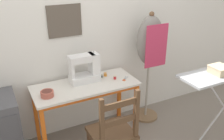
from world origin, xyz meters
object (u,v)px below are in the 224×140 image
thread_spool_near_machine (101,76)px  sewing_machine (86,69)px  thread_spool_mid_table (105,75)px  thread_spool_far_edge (115,78)px  fabric_bowl (47,94)px  wooden_chair (113,134)px  dress_form (150,46)px  storage_box (220,70)px  scissors (125,79)px

thread_spool_near_machine → sewing_machine: bearing=-179.2°
sewing_machine → thread_spool_mid_table: size_ratio=7.74×
sewing_machine → thread_spool_far_edge: (0.30, -0.11, -0.13)m
fabric_bowl → thread_spool_far_edge: bearing=3.2°
sewing_machine → fabric_bowl: 0.51m
sewing_machine → thread_spool_near_machine: 0.22m
thread_spool_far_edge → wooden_chair: bearing=-119.1°
dress_form → storage_box: bearing=-68.8°
thread_spool_far_edge → sewing_machine: bearing=159.9°
scissors → wooden_chair: wooden_chair is taller
thread_spool_near_machine → wooden_chair: (-0.19, -0.65, -0.29)m
thread_spool_far_edge → dress_form: size_ratio=0.03×
fabric_bowl → thread_spool_mid_table: bearing=13.1°
thread_spool_near_machine → thread_spool_far_edge: thread_spool_far_edge is taller
dress_form → storage_box: (0.30, -0.78, -0.07)m
sewing_machine → fabric_bowl: size_ratio=2.63×
wooden_chair → dress_form: size_ratio=0.66×
thread_spool_far_edge → storage_box: bearing=-40.3°
storage_box → scissors: bearing=138.4°
scissors → thread_spool_mid_table: size_ratio=2.43×
dress_form → thread_spool_near_machine: bearing=177.7°
scissors → thread_spool_mid_table: (-0.16, 0.18, 0.02)m
thread_spool_far_edge → wooden_chair: (-0.30, -0.54, -0.29)m
thread_spool_near_machine → scissors: bearing=-38.2°
thread_spool_near_machine → dress_form: 0.69m
sewing_machine → scissors: sewing_machine is taller
fabric_bowl → storage_box: storage_box is taller
fabric_bowl → thread_spool_far_edge: 0.77m
sewing_machine → fabric_bowl: (-0.47, -0.15, -0.12)m
scissors → storage_box: storage_box is taller
thread_spool_far_edge → thread_spool_near_machine: bearing=135.9°
scissors → thread_spool_mid_table: thread_spool_mid_table is taller
sewing_machine → dress_form: dress_form is taller
sewing_machine → thread_spool_near_machine: bearing=0.8°
thread_spool_far_edge → storage_box: 1.09m
storage_box → thread_spool_near_machine: bearing=139.2°
dress_form → sewing_machine: bearing=178.4°
thread_spool_near_machine → thread_spool_mid_table: thread_spool_mid_table is taller
scissors → dress_form: bearing=18.5°
sewing_machine → wooden_chair: size_ratio=0.37×
scissors → dress_form: size_ratio=0.08×
fabric_bowl → scissors: size_ratio=1.21×
sewing_machine → scissors: 0.45m
scissors → thread_spool_mid_table: 0.24m
dress_form → fabric_bowl: bearing=-174.3°
fabric_bowl → dress_form: (1.28, 0.13, 0.26)m
fabric_bowl → wooden_chair: bearing=-46.6°
scissors → dress_form: (0.42, 0.14, 0.29)m
thread_spool_far_edge → scissors: bearing=-29.5°
dress_form → storage_box: dress_form is taller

